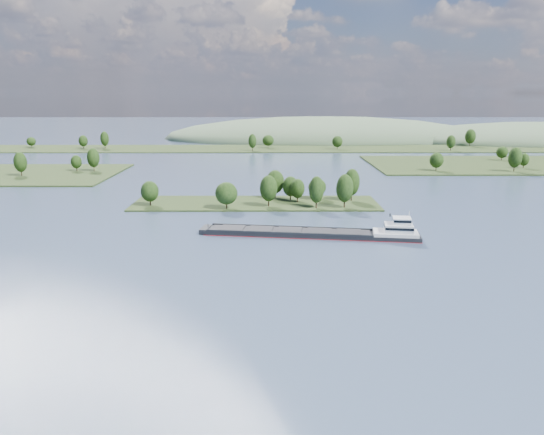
{
  "coord_description": "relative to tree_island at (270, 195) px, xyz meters",
  "views": [
    {
      "loc": [
        5.99,
        -33.37,
        44.43
      ],
      "look_at": [
        6.57,
        130.0,
        6.0
      ],
      "focal_mm": 35.0,
      "sensor_mm": 36.0,
      "label": 1
    }
  ],
  "objects": [
    {
      "name": "ground",
      "position": [
        -6.11,
        -58.83,
        -4.06
      ],
      "size": [
        1800.0,
        1800.0,
        0.0
      ],
      "primitive_type": "plane",
      "color": "#334259",
      "rests_on": "ground"
    },
    {
      "name": "tree_island",
      "position": [
        0.0,
        0.0,
        0.0
      ],
      "size": [
        100.0,
        31.12,
        14.65
      ],
      "color": "#213015",
      "rests_on": "ground"
    },
    {
      "name": "hill_west",
      "position": [
        53.89,
        321.17,
        -4.06
      ],
      "size": [
        320.0,
        160.0,
        44.0
      ],
      "primitive_type": "ellipsoid",
      "color": "#43593D",
      "rests_on": "ground"
    },
    {
      "name": "hill_east",
      "position": [
        253.89,
        291.17,
        -4.06
      ],
      "size": [
        260.0,
        140.0,
        36.0
      ],
      "primitive_type": "ellipsoid",
      "color": "#43593D",
      "rests_on": "ground"
    },
    {
      "name": "back_shoreline",
      "position": [
        3.92,
        220.92,
        -3.34
      ],
      "size": [
        900.0,
        60.0,
        15.79
      ],
      "color": "#213015",
      "rests_on": "ground"
    },
    {
      "name": "cargo_barge",
      "position": [
        17.11,
        -49.43,
        -2.87
      ],
      "size": [
        70.46,
        18.29,
        9.46
      ],
      "color": "black",
      "rests_on": "ground"
    }
  ]
}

